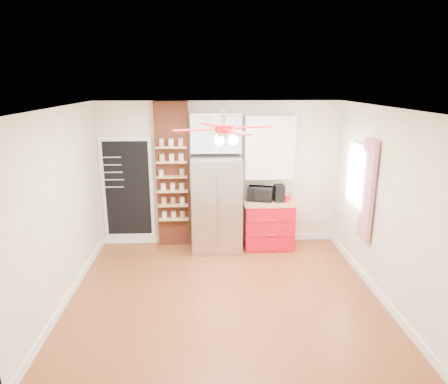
{
  "coord_description": "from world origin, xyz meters",
  "views": [
    {
      "loc": [
        -0.27,
        -5.31,
        3.03
      ],
      "look_at": [
        0.05,
        0.9,
        1.3
      ],
      "focal_mm": 32.0,
      "sensor_mm": 36.0,
      "label": 1
    }
  ],
  "objects_px": {
    "red_cabinet": "(268,224)",
    "coffee_maker": "(279,193)",
    "toaster_oven": "(260,194)",
    "fridge": "(217,204)",
    "canister_left": "(286,199)",
    "pantry_jar_oats": "(161,173)",
    "ceiling_fan": "(224,129)"
  },
  "relations": [
    {
      "from": "ceiling_fan",
      "to": "coffee_maker",
      "type": "bearing_deg",
      "value": 56.53
    },
    {
      "from": "canister_left",
      "to": "pantry_jar_oats",
      "type": "bearing_deg",
      "value": 175.88
    },
    {
      "from": "canister_left",
      "to": "pantry_jar_oats",
      "type": "distance_m",
      "value": 2.32
    },
    {
      "from": "ceiling_fan",
      "to": "toaster_oven",
      "type": "relative_size",
      "value": 3.09
    },
    {
      "from": "fridge",
      "to": "coffee_maker",
      "type": "xyz_separation_m",
      "value": [
        1.15,
        0.04,
        0.18
      ]
    },
    {
      "from": "canister_left",
      "to": "red_cabinet",
      "type": "bearing_deg",
      "value": 165.77
    },
    {
      "from": "red_cabinet",
      "to": "fridge",
      "type": "bearing_deg",
      "value": -177.05
    },
    {
      "from": "fridge",
      "to": "red_cabinet",
      "type": "height_order",
      "value": "fridge"
    },
    {
      "from": "red_cabinet",
      "to": "canister_left",
      "type": "relative_size",
      "value": 7.04
    },
    {
      "from": "red_cabinet",
      "to": "pantry_jar_oats",
      "type": "relative_size",
      "value": 8.2
    },
    {
      "from": "canister_left",
      "to": "fridge",
      "type": "bearing_deg",
      "value": 178.75
    },
    {
      "from": "coffee_maker",
      "to": "pantry_jar_oats",
      "type": "relative_size",
      "value": 2.7
    },
    {
      "from": "red_cabinet",
      "to": "toaster_oven",
      "type": "distance_m",
      "value": 0.6
    },
    {
      "from": "canister_left",
      "to": "pantry_jar_oats",
      "type": "height_order",
      "value": "pantry_jar_oats"
    },
    {
      "from": "fridge",
      "to": "ceiling_fan",
      "type": "relative_size",
      "value": 1.25
    },
    {
      "from": "red_cabinet",
      "to": "toaster_oven",
      "type": "height_order",
      "value": "toaster_oven"
    },
    {
      "from": "red_cabinet",
      "to": "pantry_jar_oats",
      "type": "height_order",
      "value": "pantry_jar_oats"
    },
    {
      "from": "pantry_jar_oats",
      "to": "red_cabinet",
      "type": "bearing_deg",
      "value": -2.51
    },
    {
      "from": "toaster_oven",
      "to": "pantry_jar_oats",
      "type": "distance_m",
      "value": 1.85
    },
    {
      "from": "toaster_oven",
      "to": "pantry_jar_oats",
      "type": "xyz_separation_m",
      "value": [
        -1.81,
        0.02,
        0.4
      ]
    },
    {
      "from": "ceiling_fan",
      "to": "pantry_jar_oats",
      "type": "xyz_separation_m",
      "value": [
        -1.04,
        1.77,
        -0.99
      ]
    },
    {
      "from": "ceiling_fan",
      "to": "toaster_oven",
      "type": "distance_m",
      "value": 2.36
    },
    {
      "from": "red_cabinet",
      "to": "coffee_maker",
      "type": "height_order",
      "value": "coffee_maker"
    },
    {
      "from": "pantry_jar_oats",
      "to": "canister_left",
      "type": "bearing_deg",
      "value": -4.12
    },
    {
      "from": "ceiling_fan",
      "to": "pantry_jar_oats",
      "type": "bearing_deg",
      "value": 120.61
    },
    {
      "from": "fridge",
      "to": "toaster_oven",
      "type": "bearing_deg",
      "value": 7.85
    },
    {
      "from": "canister_left",
      "to": "coffee_maker",
      "type": "bearing_deg",
      "value": 153.02
    },
    {
      "from": "red_cabinet",
      "to": "canister_left",
      "type": "bearing_deg",
      "value": -14.23
    },
    {
      "from": "ceiling_fan",
      "to": "canister_left",
      "type": "relative_size",
      "value": 10.48
    },
    {
      "from": "coffee_maker",
      "to": "pantry_jar_oats",
      "type": "height_order",
      "value": "pantry_jar_oats"
    },
    {
      "from": "toaster_oven",
      "to": "coffee_maker",
      "type": "bearing_deg",
      "value": 2.96
    },
    {
      "from": "red_cabinet",
      "to": "toaster_oven",
      "type": "xyz_separation_m",
      "value": [
        -0.16,
        0.06,
        0.57
      ]
    }
  ]
}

